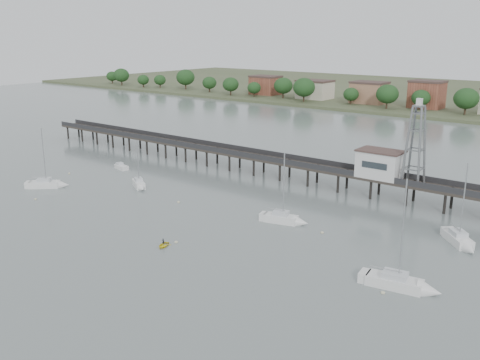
% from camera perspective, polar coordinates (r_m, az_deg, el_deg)
% --- Properties ---
extents(ground_plane, '(500.00, 500.00, 0.00)m').
position_cam_1_polar(ground_plane, '(79.48, -22.63, -8.49)').
color(ground_plane, slate).
rests_on(ground_plane, ground).
extents(pier, '(150.00, 5.00, 5.50)m').
position_cam_1_polar(pier, '(117.22, 3.40, 2.17)').
color(pier, '#2D2823').
rests_on(pier, ground).
extents(pier_building, '(8.40, 5.40, 5.30)m').
position_cam_1_polar(pier_building, '(104.70, 14.70, 1.69)').
color(pier_building, silver).
rests_on(pier_building, ground).
extents(lattice_tower, '(3.20, 3.20, 15.50)m').
position_cam_1_polar(lattice_tower, '(101.44, 18.22, 3.56)').
color(lattice_tower, slate).
rests_on(lattice_tower, ground).
extents(sailboat_c, '(7.83, 4.03, 12.49)m').
position_cam_1_polar(sailboat_c, '(89.35, 5.06, -4.23)').
color(sailboat_c, white).
rests_on(sailboat_c, ground).
extents(sailboat_d, '(9.39, 4.07, 14.92)m').
position_cam_1_polar(sailboat_d, '(70.08, 17.38, -10.66)').
color(sailboat_d, white).
rests_on(sailboat_d, ground).
extents(sailboat_a, '(7.39, 6.97, 13.05)m').
position_cam_1_polar(sailboat_a, '(116.12, -19.55, -0.44)').
color(sailboat_a, white).
rests_on(sailboat_a, ground).
extents(sailboat_e, '(7.14, 7.48, 13.26)m').
position_cam_1_polar(sailboat_e, '(86.22, 22.56, -6.16)').
color(sailboat_e, white).
rests_on(sailboat_e, ground).
extents(sailboat_b, '(6.11, 4.44, 10.16)m').
position_cam_1_polar(sailboat_b, '(110.66, -10.66, -0.55)').
color(sailboat_b, white).
rests_on(sailboat_b, ground).
extents(white_tender, '(4.30, 2.50, 1.57)m').
position_cam_1_polar(white_tender, '(127.28, -12.55, 1.36)').
color(white_tender, white).
rests_on(white_tender, ground).
extents(yellow_dinghy, '(1.87, 1.09, 2.52)m').
position_cam_1_polar(yellow_dinghy, '(80.77, -8.17, -7.01)').
color(yellow_dinghy, yellow).
rests_on(yellow_dinghy, ground).
extents(dinghy_occupant, '(0.61, 1.06, 0.24)m').
position_cam_1_polar(dinghy_occupant, '(80.77, -8.17, -7.01)').
color(dinghy_occupant, black).
rests_on(dinghy_occupant, ground).
extents(mooring_buoys, '(79.83, 18.95, 0.39)m').
position_cam_1_polar(mooring_buoys, '(92.88, -7.04, -3.89)').
color(mooring_buoys, beige).
rests_on(mooring_buoys, ground).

